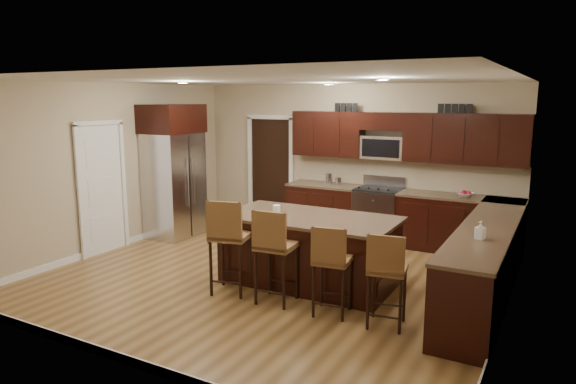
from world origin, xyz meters
The scene contains 24 objects.
floor centered at (0.00, 0.00, 0.00)m, with size 6.00×6.00×0.00m, color olive.
ceiling centered at (0.00, 0.00, 2.70)m, with size 6.00×6.00×0.00m, color silver.
wall_back centered at (0.00, 2.75, 1.35)m, with size 6.00×6.00×0.00m, color tan.
wall_left centered at (-3.00, 0.00, 1.35)m, with size 5.50×5.50×0.00m, color tan.
wall_right centered at (3.00, 0.00, 1.35)m, with size 5.50×5.50×0.00m, color tan.
base_cabinets centered at (1.90, 1.45, 0.46)m, with size 4.02×3.96×0.92m.
upper_cabinets centered at (1.04, 2.58, 1.84)m, with size 4.00×0.33×0.80m.
range centered at (0.68, 2.45, 0.47)m, with size 0.76×0.64×1.11m.
microwave centered at (0.68, 2.60, 1.62)m, with size 0.76×0.31×0.40m, color silver.
doorway centered at (-1.65, 2.73, 1.03)m, with size 0.85×0.03×2.06m, color black.
pantry_door centered at (-2.98, -0.30, 1.02)m, with size 0.03×0.80×2.04m, color white.
letter_decor centered at (0.90, 2.58, 2.29)m, with size 2.20×0.03×0.15m, color black, non-canonical shape.
island centered at (0.55, 0.03, 0.43)m, with size 2.32×1.21×0.92m.
stool_left centered at (-0.16, -0.82, 0.77)m, with size 0.55×0.55×1.23m.
stool_mid centered at (0.50, -0.82, 0.73)m, with size 0.47×0.47×1.17m.
stool_right centered at (1.24, -0.81, 0.66)m, with size 0.46×0.46×1.07m.
refrigerator centered at (-2.62, 1.00, 1.20)m, with size 0.79×0.99×2.35m.
floor_mat centered at (0.08, 1.40, 0.01)m, with size 1.00×0.67×0.01m, color olive.
fruit_bowl centered at (2.10, 2.45, 0.95)m, with size 0.25×0.25×0.06m, color silver.
soap_bottle centered at (2.70, -0.05, 1.02)m, with size 0.09×0.09×0.20m, color #B2B2B2.
canister_tall centered at (-0.26, 2.45, 1.02)m, with size 0.12×0.12×0.20m, color silver.
canister_short centered at (-0.08, 2.45, 0.99)m, with size 0.11×0.11×0.14m, color silver.
island_jar centered at (0.05, 0.03, 0.97)m, with size 0.10×0.10×0.10m, color white.
stool_extra centered at (1.89, -0.81, 0.66)m, with size 0.46×0.46×1.07m.
Camera 1 is at (3.48, -5.90, 2.48)m, focal length 32.00 mm.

